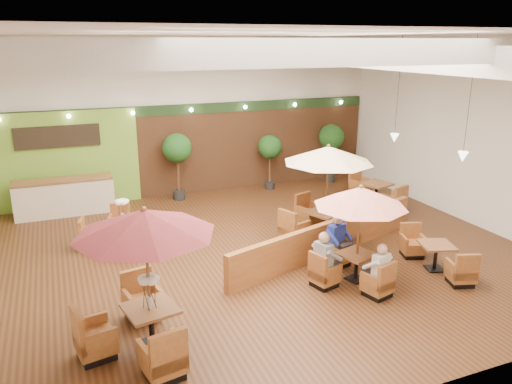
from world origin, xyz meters
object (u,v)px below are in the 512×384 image
table_5 (376,194)px  diner_2 (325,254)px  topiary_2 (331,139)px  booth_divider (329,238)px  table_0 (142,249)px  topiary_0 (177,151)px  diner_3 (345,224)px  table_1 (358,212)px  diner_0 (379,264)px  table_2 (327,175)px  diner_4 (356,209)px  service_counter (65,197)px  table_4 (435,257)px  table_3 (116,230)px  topiary_1 (270,149)px  diner_1 (338,236)px

table_5 → diner_2: bearing=-152.0°
topiary_2 → table_5: bearing=-89.9°
booth_divider → table_0: bearing=-173.5°
table_0 → topiary_0: 8.85m
table_0 → diner_3: size_ratio=3.47×
table_1 → diner_0: 1.25m
table_2 → diner_4: (0.98, -0.00, -1.10)m
table_2 → topiary_0: bearing=100.0°
service_counter → diner_4: 9.09m
booth_divider → diner_2: size_ratio=7.73×
table_4 → diner_3: diner_3 is taller
table_3 → table_1: bearing=-26.7°
table_1 → table_0: bearing=174.1°
table_4 → topiary_1: topiary_1 is taller
service_counter → diner_0: (6.06, -8.26, 0.17)m
topiary_2 → diner_4: bearing=-112.7°
booth_divider → diner_3: 0.60m
table_0 → diner_0: (4.95, -0.01, -1.16)m
diner_0 → diner_4: size_ratio=1.09×
topiary_0 → table_5: bearing=-27.0°
table_2 → topiary_2: size_ratio=1.22×
table_0 → table_1: table_0 is taller
topiary_1 → diner_3: 6.11m
diner_0 → diner_1: diner_1 is taller
booth_divider → topiary_0: topiary_0 is taller
topiary_1 → topiary_2: bearing=-0.0°
booth_divider → diner_2: (-0.97, -1.47, 0.32)m
booth_divider → diner_4: diner_4 is taller
table_1 → table_2: table_2 is taller
table_5 → diner_0: bearing=-141.6°
booth_divider → table_5: bearing=22.4°
diner_1 → table_2: bearing=-124.8°
table_5 → booth_divider: bearing=-156.5°
topiary_1 → diner_0: size_ratio=2.63×
table_3 → topiary_2: bearing=35.9°
topiary_1 → diner_4: bearing=-84.7°
table_4 → diner_0: 2.20m
table_5 → topiary_1: 4.19m
topiary_0 → diner_0: 8.82m
diner_0 → diner_3: bearing=59.1°
diner_3 → topiary_2: bearing=36.6°
topiary_0 → topiary_1: topiary_0 is taller
topiary_0 → topiary_2: size_ratio=1.02×
table_2 → table_3: bearing=143.1°
table_2 → service_counter: bearing=123.7°
table_5 → diner_0: 6.56m
table_2 → topiary_1: bearing=63.9°
table_2 → diner_0: bearing=-121.1°
table_2 → diner_0: table_2 is taller
diner_3 → diner_4: size_ratio=1.10×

